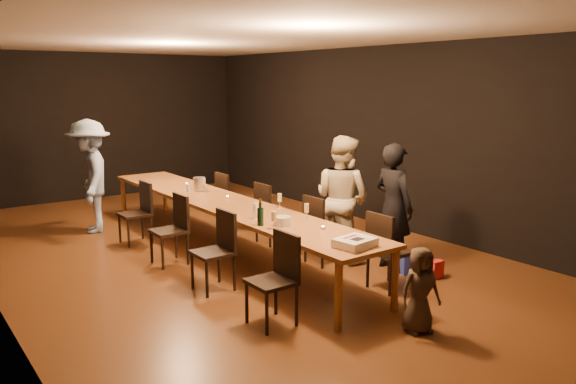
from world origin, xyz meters
TOP-DOWN VIEW (x-y plane):
  - ground at (0.00, 0.00)m, footprint 10.00×10.00m
  - room_shell at (0.00, 0.00)m, footprint 6.04×10.04m
  - table at (0.00, 0.00)m, footprint 0.90×6.00m
  - chair_right_0 at (0.85, -2.40)m, footprint 0.42×0.42m
  - chair_right_1 at (0.85, -1.20)m, footprint 0.42×0.42m
  - chair_right_2 at (0.85, 0.00)m, footprint 0.42×0.42m
  - chair_right_3 at (0.85, 1.20)m, footprint 0.42×0.42m
  - chair_left_0 at (-0.85, -2.40)m, footprint 0.42×0.42m
  - chair_left_1 at (-0.85, -1.20)m, footprint 0.42×0.42m
  - chair_left_2 at (-0.85, 0.00)m, footprint 0.42×0.42m
  - chair_left_3 at (-0.85, 1.20)m, footprint 0.42×0.42m
  - woman_birthday at (1.41, -1.91)m, footprint 0.40×0.60m
  - woman_tan at (1.15, -1.21)m, footprint 0.80×0.95m
  - man_blue at (-1.15, 2.27)m, footprint 0.98×1.32m
  - child at (0.22, -3.39)m, footprint 0.48×0.39m
  - gift_bag_red at (1.57, -2.51)m, footprint 0.19×0.11m
  - gift_bag_blue at (1.43, -2.21)m, footprint 0.26×0.22m
  - birthday_cake at (-0.04, -2.73)m, footprint 0.43×0.37m
  - plate_stack at (-0.13, -1.60)m, footprint 0.23×0.23m
  - champagne_bottle at (-0.33, -1.44)m, footprint 0.09×0.09m
  - ice_bucket at (0.10, 0.92)m, footprint 0.24×0.24m
  - wineglass_0 at (-0.29, -1.65)m, footprint 0.06×0.06m
  - wineglass_1 at (0.26, -1.55)m, footprint 0.06×0.06m
  - wineglass_2 at (-0.22, -1.16)m, footprint 0.06×0.06m
  - wineglass_3 at (0.37, -0.84)m, footprint 0.06×0.06m
  - wineglass_4 at (-0.31, 0.47)m, footprint 0.06×0.06m
  - wineglass_5 at (0.12, 0.82)m, footprint 0.06×0.06m
  - tealight_near at (0.15, -2.00)m, footprint 0.05×0.05m
  - tealight_mid at (0.15, 0.15)m, footprint 0.05×0.05m
  - tealight_far at (0.15, 1.46)m, footprint 0.05×0.05m

SIDE VIEW (x-z plane):
  - ground at x=0.00m, z-range 0.00..0.00m
  - gift_bag_red at x=1.57m, z-range 0.00..0.23m
  - gift_bag_blue at x=1.43m, z-range 0.00..0.27m
  - child at x=0.22m, z-range 0.00..0.86m
  - chair_right_0 at x=0.85m, z-range 0.00..0.93m
  - chair_right_1 at x=0.85m, z-range 0.00..0.93m
  - chair_right_2 at x=0.85m, z-range 0.00..0.93m
  - chair_right_3 at x=0.85m, z-range 0.00..0.93m
  - chair_left_0 at x=-0.85m, z-range 0.00..0.93m
  - chair_left_1 at x=-0.85m, z-range 0.00..0.93m
  - chair_left_2 at x=-0.85m, z-range 0.00..0.93m
  - chair_left_3 at x=-0.85m, z-range 0.00..0.93m
  - table at x=0.00m, z-range 0.33..1.08m
  - tealight_near at x=0.15m, z-range 0.75..0.78m
  - tealight_mid at x=0.15m, z-range 0.75..0.78m
  - tealight_far at x=0.15m, z-range 0.75..0.78m
  - birthday_cake at x=-0.04m, z-range 0.75..0.84m
  - plate_stack at x=-0.13m, z-range 0.75..0.86m
  - woman_birthday at x=1.41m, z-range 0.00..1.65m
  - wineglass_0 at x=-0.29m, z-range 0.75..0.96m
  - wineglass_1 at x=0.26m, z-range 0.75..0.96m
  - wineglass_2 at x=-0.22m, z-range 0.75..0.96m
  - wineglass_3 at x=0.37m, z-range 0.75..0.96m
  - wineglass_4 at x=-0.31m, z-range 0.75..0.96m
  - wineglass_5 at x=0.12m, z-range 0.75..0.96m
  - ice_bucket at x=0.10m, z-range 0.75..0.96m
  - woman_tan at x=1.15m, z-range 0.00..1.71m
  - champagne_bottle at x=-0.33m, z-range 0.75..1.07m
  - man_blue at x=-1.15m, z-range 0.00..1.83m
  - room_shell at x=0.00m, z-range 0.57..3.59m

